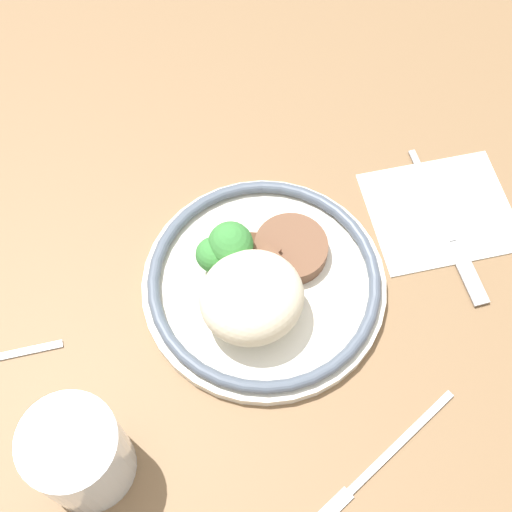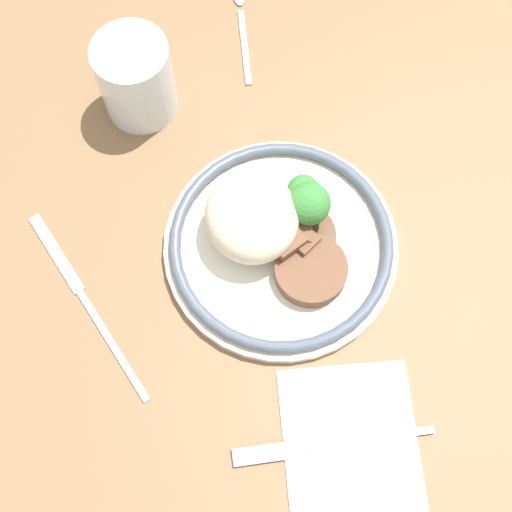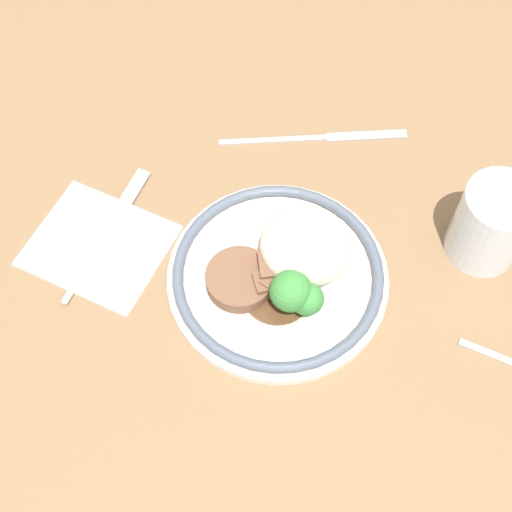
# 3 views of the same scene
# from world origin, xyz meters

# --- Properties ---
(ground_plane) EXTENTS (8.00, 8.00, 0.00)m
(ground_plane) POSITION_xyz_m (0.00, 0.00, 0.00)
(ground_plane) COLOR #5B5651
(dining_table) EXTENTS (1.14, 1.23, 0.04)m
(dining_table) POSITION_xyz_m (0.00, 0.00, 0.02)
(dining_table) COLOR brown
(dining_table) RESTS_ON ground
(napkin) EXTENTS (0.17, 0.15, 0.00)m
(napkin) POSITION_xyz_m (-0.15, -0.04, 0.04)
(napkin) COLOR white
(napkin) RESTS_ON dining_table
(plate) EXTENTS (0.24, 0.24, 0.08)m
(plate) POSITION_xyz_m (0.06, -0.03, 0.06)
(plate) COLOR silver
(plate) RESTS_ON dining_table
(juice_glass) EXTENTS (0.08, 0.08, 0.10)m
(juice_glass) POSITION_xyz_m (0.26, 0.06, 0.08)
(juice_glass) COLOR yellow
(juice_glass) RESTS_ON dining_table
(fork) EXTENTS (0.04, 0.19, 0.00)m
(fork) POSITION_xyz_m (-0.15, -0.01, 0.04)
(fork) COLOR #ADADB2
(fork) RESTS_ON napkin
(knife) EXTENTS (0.22, 0.08, 0.00)m
(knife) POSITION_xyz_m (0.05, 0.17, 0.04)
(knife) COLOR #ADADB2
(knife) RESTS_ON dining_table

